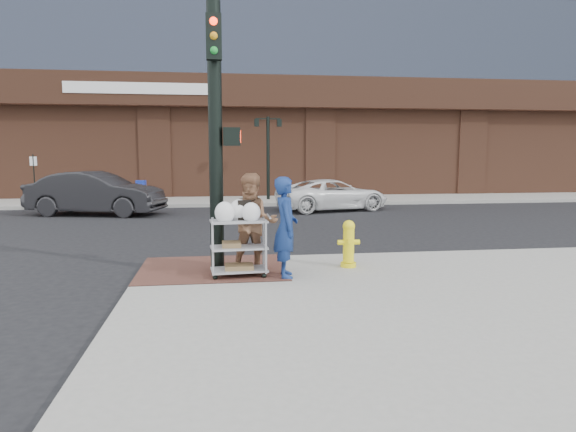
{
  "coord_description": "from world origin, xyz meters",
  "views": [
    {
      "loc": [
        -0.49,
        -9.03,
        2.39
      ],
      "look_at": [
        0.79,
        0.18,
        1.25
      ],
      "focal_mm": 32.0,
      "sensor_mm": 36.0,
      "label": 1
    }
  ],
  "objects": [
    {
      "name": "ground",
      "position": [
        0.0,
        0.0,
        0.0
      ],
      "size": [
        220.0,
        220.0,
        0.0
      ],
      "primitive_type": "plane",
      "color": "black",
      "rests_on": "ground"
    },
    {
      "name": "sidewalk_far",
      "position": [
        12.5,
        32.0,
        0.07
      ],
      "size": [
        65.0,
        36.0,
        0.15
      ],
      "primitive_type": "cube",
      "color": "gray",
      "rests_on": "ground"
    },
    {
      "name": "brick_curb_ramp",
      "position": [
        -0.6,
        0.9,
        0.16
      ],
      "size": [
        2.8,
        2.4,
        0.01
      ],
      "primitive_type": "cube",
      "color": "#512D26",
      "rests_on": "sidewalk_near"
    },
    {
      "name": "lamp_post",
      "position": [
        2.0,
        16.0,
        2.62
      ],
      "size": [
        1.32,
        0.22,
        4.0
      ],
      "color": "black",
      "rests_on": "sidewalk_far"
    },
    {
      "name": "parking_sign",
      "position": [
        -8.5,
        15.0,
        1.25
      ],
      "size": [
        0.05,
        0.05,
        2.2
      ],
      "primitive_type": "cylinder",
      "color": "black",
      "rests_on": "sidewalk_far"
    },
    {
      "name": "traffic_signal_pole",
      "position": [
        -0.48,
        0.77,
        2.83
      ],
      "size": [
        0.61,
        0.51,
        5.0
      ],
      "color": "black",
      "rests_on": "sidewalk_near"
    },
    {
      "name": "woman_blue",
      "position": [
        0.73,
        0.05,
        1.06
      ],
      "size": [
        0.46,
        0.68,
        1.83
      ],
      "primitive_type": "imported",
      "rotation": [
        0.0,
        0.0,
        1.54
      ],
      "color": "navy",
      "rests_on": "sidewalk_near"
    },
    {
      "name": "pedestrian_tan",
      "position": [
        0.17,
        0.4,
        1.09
      ],
      "size": [
        0.92,
        0.72,
        1.88
      ],
      "primitive_type": "imported",
      "rotation": [
        0.0,
        0.0,
        -0.01
      ],
      "color": "#946446",
      "rests_on": "sidewalk_near"
    },
    {
      "name": "sedan_dark",
      "position": [
        -5.15,
        11.67,
        0.85
      ],
      "size": [
        5.43,
        3.0,
        1.69
      ],
      "primitive_type": "imported",
      "rotation": [
        0.0,
        0.0,
        1.32
      ],
      "color": "black",
      "rests_on": "ground"
    },
    {
      "name": "minivan_white",
      "position": [
        4.34,
        12.02,
        0.65
      ],
      "size": [
        5.09,
        3.25,
        1.31
      ],
      "primitive_type": "imported",
      "rotation": [
        0.0,
        0.0,
        1.82
      ],
      "color": "white",
      "rests_on": "ground"
    },
    {
      "name": "utility_cart",
      "position": [
        -0.11,
        0.2,
        0.79
      ],
      "size": [
        1.05,
        0.64,
        1.4
      ],
      "color": "#929397",
      "rests_on": "sidewalk_near"
    },
    {
      "name": "fire_hydrant",
      "position": [
        2.07,
        0.69,
        0.63
      ],
      "size": [
        0.44,
        0.31,
        0.93
      ],
      "color": "yellow",
      "rests_on": "sidewalk_near"
    },
    {
      "name": "newsbox_red",
      "position": [
        -7.3,
        15.05,
        0.66
      ],
      "size": [
        0.47,
        0.43,
        1.03
      ],
      "primitive_type": "cube",
      "rotation": [
        0.0,
        0.0,
        -0.1
      ],
      "color": "red",
      "rests_on": "sidewalk_far"
    },
    {
      "name": "newsbox_blue",
      "position": [
        -4.01,
        15.62,
        0.64
      ],
      "size": [
        0.45,
        0.41,
        0.99
      ],
      "primitive_type": "cube",
      "rotation": [
        0.0,
        0.0,
        -0.1
      ],
      "color": "#182C9E",
      "rests_on": "sidewalk_far"
    }
  ]
}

